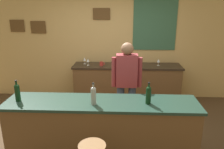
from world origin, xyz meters
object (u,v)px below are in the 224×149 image
wine_bottle_b (93,95)px  wine_glass_d (159,61)px  bartender (127,82)px  wine_bottle_c (148,94)px  wine_glass_a (85,59)px  wine_bottle_a (17,92)px  coffee_mug (101,64)px  wine_glass_c (127,61)px  wine_glass_b (88,60)px

wine_bottle_b → wine_glass_d: size_ratio=1.97×
bartender → wine_bottle_c: 0.89m
wine_glass_a → wine_bottle_a: bearing=-105.1°
wine_glass_d → coffee_mug: size_ratio=1.24×
bartender → wine_glass_a: bartender is taller
wine_glass_c → wine_glass_d: size_ratio=1.00×
wine_glass_d → wine_bottle_c: bearing=-102.5°
wine_glass_b → wine_glass_c: size_ratio=1.00×
wine_bottle_a → wine_glass_b: bearing=71.7°
wine_bottle_a → coffee_mug: size_ratio=2.45×
wine_glass_a → wine_glass_b: same height
wine_glass_a → wine_glass_d: size_ratio=1.00×
wine_glass_b → wine_bottle_b: bearing=-79.5°
wine_glass_b → wine_glass_c: same height
bartender → wine_glass_d: 1.47m
wine_glass_a → wine_glass_d: 1.69m
bartender → wine_glass_c: 1.17m
wine_glass_b → coffee_mug: wine_glass_b is taller
wine_glass_a → wine_glass_c: 0.99m
wine_glass_c → coffee_mug: size_ratio=1.24×
wine_bottle_b → wine_glass_a: size_ratio=1.97×
wine_bottle_c → wine_glass_b: wine_bottle_c is taller
wine_bottle_c → wine_glass_c: wine_bottle_c is taller
wine_glass_a → wine_glass_b: 0.14m
wine_glass_b → wine_glass_c: bearing=-3.1°
bartender → wine_bottle_b: 1.01m
bartender → wine_glass_b: 1.49m
wine_bottle_a → wine_glass_a: 2.23m
wine_bottle_b → wine_glass_b: (-0.39, 2.10, -0.05)m
wine_bottle_c → wine_glass_c: bearing=97.2°
wine_glass_a → wine_glass_c: same height
wine_bottle_c → wine_glass_c: size_ratio=1.97×
bartender → wine_bottle_a: 1.75m
wine_bottle_b → wine_glass_b: wine_bottle_b is taller
wine_bottle_c → coffee_mug: (-0.82, 2.01, -0.11)m
coffee_mug → bartender: bearing=-65.2°
wine_bottle_b → wine_glass_d: bearing=60.8°
bartender → wine_glass_d: (0.74, 1.26, 0.07)m
wine_bottle_a → coffee_mug: bearing=63.8°
wine_glass_a → wine_glass_d: bearing=-2.0°
wine_glass_a → coffee_mug: size_ratio=1.24×
bartender → wine_glass_c: bartender is taller
wine_glass_a → wine_glass_b: (0.10, -0.11, 0.00)m
wine_bottle_b → wine_glass_c: bearing=76.7°
wine_glass_a → coffee_mug: 0.44m
bartender → wine_glass_b: size_ratio=10.45×
bartender → wine_bottle_c: bearing=-71.7°
wine_bottle_b → wine_glass_b: size_ratio=1.97×
bartender → wine_bottle_a: size_ratio=5.29×
bartender → wine_glass_b: bearing=125.1°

